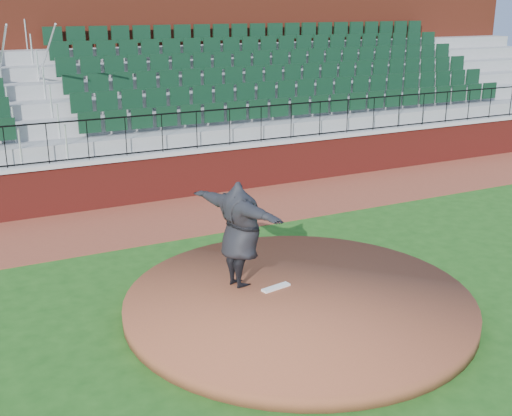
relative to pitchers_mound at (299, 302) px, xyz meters
The scene contains 10 objects.
ground 0.40m from the pitchers_mound, 74.01° to the left, with size 90.00×90.00×0.00m, color #1C4D16.
warning_track 5.76m from the pitchers_mound, 88.97° to the left, with size 34.00×3.20×0.01m, color brown.
field_wall 7.38m from the pitchers_mound, 89.19° to the left, with size 34.00×0.35×1.20m, color maroon.
wall_cap 7.45m from the pitchers_mound, 89.19° to the left, with size 34.00×0.45×0.10m, color #B7B7B7.
wall_railing 7.55m from the pitchers_mound, 89.19° to the left, with size 34.00×0.05×1.00m, color black, non-canonical shape.
seating_stands 10.32m from the pitchers_mound, 89.41° to the left, with size 34.00×5.10×4.60m, color gray, non-canonical shape.
concourse_wall 13.15m from the pitchers_mound, 89.54° to the left, with size 34.00×0.50×5.50m, color maroon.
pitchers_mound is the anchor object (origin of this frame).
pitching_rubber 0.52m from the pitchers_mound, 115.20° to the left, with size 0.56×0.14×0.04m, color white.
pitcher 1.57m from the pitchers_mound, 128.90° to the left, with size 2.37×0.64×1.93m, color black.
Camera 1 is at (-5.34, -9.12, 5.10)m, focal length 45.39 mm.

